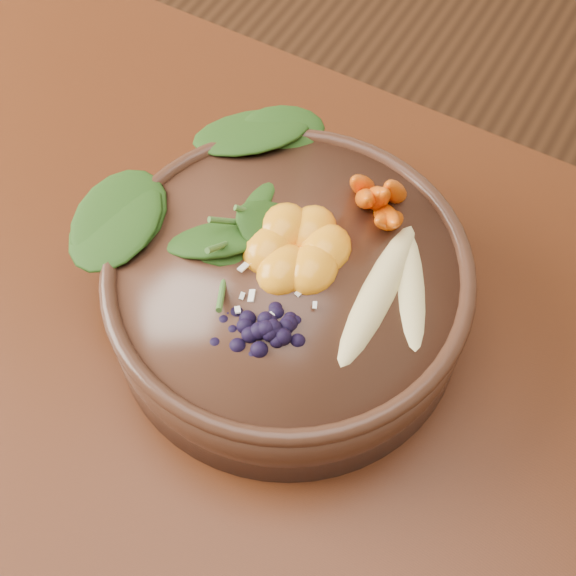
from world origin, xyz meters
name	(u,v)px	position (x,y,z in m)	size (l,w,h in m)	color
dining_table	(143,444)	(0.00, 0.00, 0.66)	(1.60, 0.90, 0.75)	#331C0C
stoneware_bowl	(288,294)	(0.08, 0.14, 0.79)	(0.31, 0.31, 0.08)	#45271A
kale_heap	(256,179)	(0.02, 0.20, 0.86)	(0.20, 0.18, 0.05)	#254C14
carrot_cluster	(382,175)	(0.11, 0.24, 0.88)	(0.06, 0.06, 0.09)	#DF5607
banana_halves	(397,280)	(0.16, 0.17, 0.85)	(0.10, 0.18, 0.03)	#E0CC84
mandarin_cluster	(297,238)	(0.08, 0.16, 0.85)	(0.09, 0.10, 0.03)	orange
blueberry_pile	(267,320)	(0.10, 0.08, 0.85)	(0.14, 0.11, 0.04)	black
coconut_flakes	(283,286)	(0.08, 0.12, 0.84)	(0.10, 0.07, 0.01)	white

